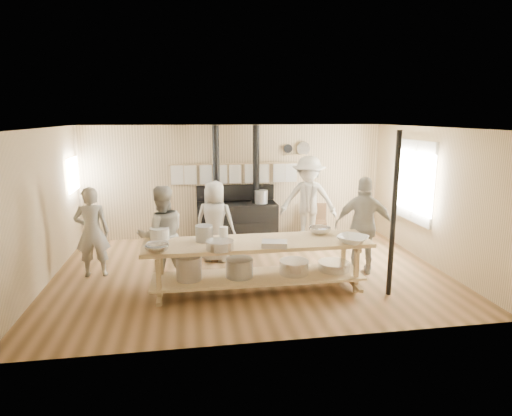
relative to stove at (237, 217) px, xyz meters
The scene contains 24 objects.
ground 2.18m from the stove, 89.82° to the right, with size 7.00×7.00×0.00m, color brown.
room_shell 2.39m from the stove, 89.82° to the right, with size 7.00×7.00×7.00m.
window_right 3.92m from the stove, 23.58° to the right, with size 0.09×1.50×1.65m.
left_opening 3.61m from the stove, behind, with size 0.00×0.90×0.90m.
stove is the anchor object (origin of this frame).
towel_rail 1.06m from the stove, 88.68° to the left, with size 3.00×0.04×0.47m.
back_wall_shelf 2.11m from the stove, 12.13° to the left, with size 0.63×0.14×0.32m.
prep_table 3.02m from the stove, 90.04° to the right, with size 3.60×0.90×0.85m.
support_post 4.11m from the stove, 59.33° to the right, with size 0.08×0.08×2.60m, color black.
cook_far_left 3.35m from the stove, 145.68° to the right, with size 0.59×0.39×1.61m, color #9F9A8D.
cook_left 2.88m from the stove, 122.25° to the right, with size 0.82×0.64×1.69m, color #9F9A8D.
cook_center 1.55m from the stove, 112.35° to the right, with size 0.78×0.51×1.59m, color #9F9A8D.
cook_right 3.21m from the stove, 50.70° to the right, with size 1.03×0.43×1.76m, color #9F9A8D.
cook_by_window 1.68m from the stove, 16.24° to the right, with size 1.25×0.72×1.94m, color #9F9A8D.
chair 1.92m from the stove, ahead, with size 0.45×0.45×0.80m.
bowl_white_a 3.54m from the stove, 115.99° to the right, with size 0.34×0.34×0.08m, color white.
bowl_steel_a 3.71m from the stove, 114.75° to the right, with size 0.35×0.35×0.11m, color silver.
bowl_white_b 3.67m from the stove, 66.44° to the right, with size 0.47×0.47×0.11m, color white.
bowl_steel_b 2.99m from the stove, 68.10° to the right, with size 0.37×0.37×0.11m, color silver.
roasting_pan 3.37m from the stove, 86.40° to the right, with size 0.39×0.26×0.09m, color #B2B2B7.
mixing_bowl_large 3.43m from the stove, 100.54° to the right, with size 0.42×0.42×0.13m, color silver.
bucket_galv 3.04m from the stove, 106.20° to the right, with size 0.28×0.28×0.26m, color gray.
deep_bowl_enamel 3.13m from the stove, 119.87° to the right, with size 0.31×0.31×0.19m, color white.
pitcher 2.96m from the stove, 100.36° to the right, with size 0.14×0.14×0.22m, color white.
Camera 1 is at (-1.04, -7.35, 2.81)m, focal length 30.00 mm.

